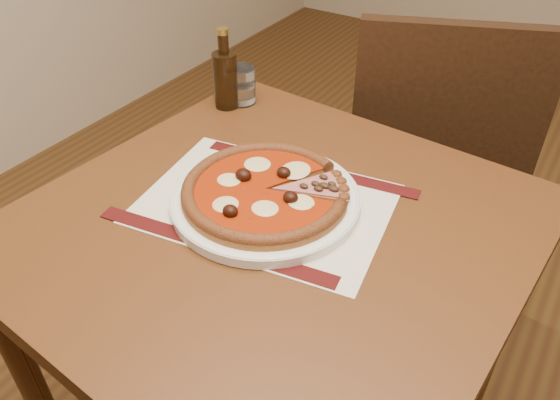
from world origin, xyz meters
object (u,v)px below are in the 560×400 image
Objects in this scene: water_glass at (241,85)px; bottle at (225,77)px; chair_far at (432,156)px; plate at (265,199)px; pizza at (265,190)px; table at (274,263)px.

bottle is (-0.01, -0.04, 0.03)m from water_glass.
chair_far reaches higher than water_glass.
plate is 0.38m from bottle.
plate is at bearing 45.32° from pizza.
water_glass is at bearing 131.64° from pizza.
bottle reaches higher than plate.
pizza is (-0.04, 0.03, 0.13)m from table.
pizza is at bearing 141.20° from table.
bottle reaches higher than water_glass.
plate is 0.39m from water_glass.
pizza reaches higher than table.
bottle is (-0.39, -0.39, 0.28)m from chair_far.
water_glass reaches higher than pizza.
chair_far is 5.19× the size of bottle.
plate is 1.83× the size of bottle.
pizza reaches higher than plate.
plate is at bearing -48.34° from water_glass.
water_glass reaches higher than table.
plate is (-0.11, -0.65, 0.22)m from chair_far.
bottle is at bearing 136.88° from pizza.
chair_far is at bearing 83.66° from table.
plate is at bearing -43.11° from bottle.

